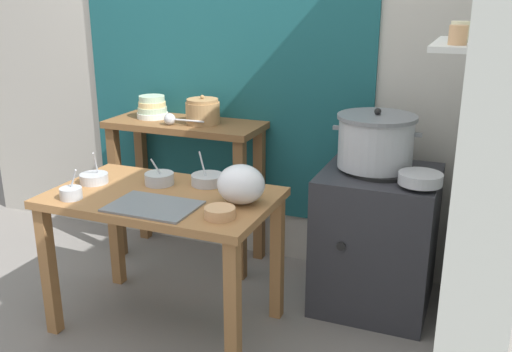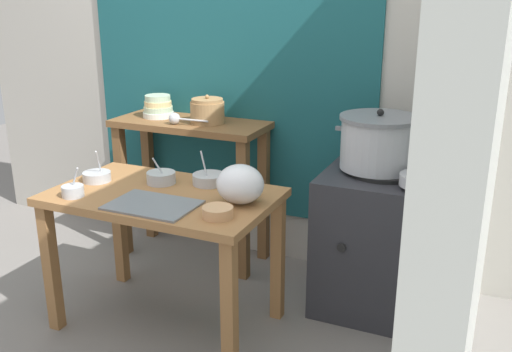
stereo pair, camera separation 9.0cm
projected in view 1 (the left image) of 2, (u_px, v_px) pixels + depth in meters
ground_plane at (166, 332)px, 2.93m from camera, size 9.00×9.00×0.00m
wall_back at (261, 53)px, 3.46m from camera, size 4.40×0.12×2.60m
wall_right at (493, 90)px, 2.20m from camera, size 0.30×3.20×2.60m
prep_table at (163, 215)px, 2.82m from camera, size 1.10×0.66×0.72m
back_shelf_table at (186, 156)px, 3.56m from camera, size 0.96×0.40×0.90m
stove_block at (376, 239)px, 3.10m from camera, size 0.60×0.61×0.78m
steamer_pot at (376, 141)px, 2.97m from camera, size 0.46×0.41×0.31m
clay_pot at (203, 111)px, 3.42m from camera, size 0.20×0.20×0.17m
bowl_stack_enamel at (152, 108)px, 3.58m from camera, size 0.19×0.19×0.14m
ladle at (171, 119)px, 3.39m from camera, size 0.26×0.07×0.07m
serving_tray at (153, 206)px, 2.62m from camera, size 0.40×0.28×0.01m
plastic_bag at (241, 184)px, 2.64m from camera, size 0.23×0.21×0.18m
wide_pan at (420, 179)px, 2.74m from camera, size 0.21×0.21×0.05m
prep_bowl_0 at (220, 212)px, 2.49m from camera, size 0.14×0.14×0.05m
prep_bowl_1 at (159, 178)px, 2.92m from camera, size 0.15×0.15×0.14m
prep_bowl_2 at (94, 178)px, 2.94m from camera, size 0.14×0.14×0.17m
prep_bowl_3 at (208, 179)px, 2.91m from camera, size 0.17×0.17×0.17m
prep_bowl_4 at (71, 193)px, 2.72m from camera, size 0.11×0.11×0.15m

